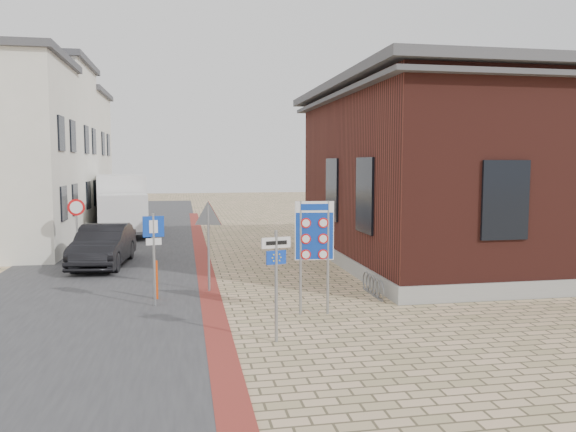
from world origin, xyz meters
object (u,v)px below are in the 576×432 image
object	(u,v)px
box_truck	(122,204)
parking_sign	(154,243)
border_sign	(314,233)
essen_sign	(276,269)
bollard	(156,280)
sedan	(103,246)

from	to	relation	value
box_truck	parking_sign	world-z (taller)	box_truck
border_sign	parking_sign	world-z (taller)	border_sign
border_sign	parking_sign	xyz separation A→B (m)	(-4.00, 1.50, -0.36)
border_sign	essen_sign	bearing A→B (deg)	-118.17
box_truck	bollard	bearing A→B (deg)	-87.56
box_truck	parking_sign	bearing A→B (deg)	-88.02
sedan	essen_sign	world-z (taller)	essen_sign
sedan	box_truck	xyz separation A→B (m)	(-0.28, 9.39, 0.87)
box_truck	border_sign	distance (m)	18.48
sedan	parking_sign	distance (m)	6.85
bollard	sedan	bearing A→B (deg)	111.06
box_truck	essen_sign	size ratio (longest dim) A/B	2.63
box_truck	bollard	size ratio (longest dim) A/B	5.71
sedan	box_truck	distance (m)	9.43
sedan	border_sign	xyz separation A→B (m)	(6.17, -7.93, 1.30)
box_truck	border_sign	world-z (taller)	box_truck
essen_sign	sedan	bearing A→B (deg)	103.69
box_truck	essen_sign	distance (m)	19.99
sedan	parking_sign	bearing A→B (deg)	-66.69
box_truck	bollard	distance (m)	15.25
border_sign	box_truck	bearing A→B (deg)	115.26
essen_sign	parking_sign	bearing A→B (deg)	115.22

